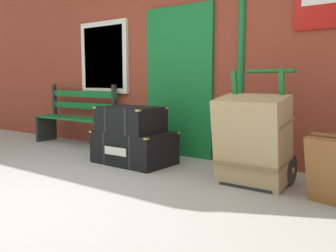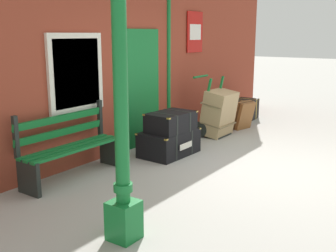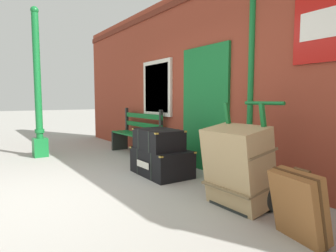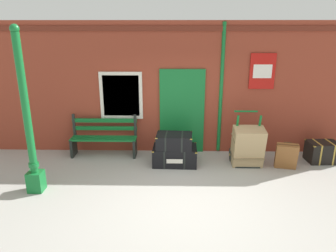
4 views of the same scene
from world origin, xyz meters
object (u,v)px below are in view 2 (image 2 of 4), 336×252
Objects in this scene: corner_trunk at (244,109)px; steamer_trunk_middle at (171,122)px; large_brown_trunk at (219,113)px; platform_bench at (70,147)px; porters_trolley at (211,122)px; steamer_trunk_base at (169,143)px; suitcase_olive at (244,115)px; lamp_post at (121,124)px.

steamer_trunk_middle is at bearing -175.94° from corner_trunk.
platform_bench is at bearing 170.54° from large_brown_trunk.
steamer_trunk_base is at bearing -176.18° from porters_trolley.
platform_bench is 1.34× the size of porters_trolley.
steamer_trunk_middle is 0.89× the size of large_brown_trunk.
corner_trunk is at bearing 23.48° from suitcase_olive.
steamer_trunk_middle is 1.33× the size of suitcase_olive.
lamp_post is at bearing -161.84° from porters_trolley.
corner_trunk reaches higher than steamer_trunk_base.
lamp_post is 4.66m from porters_trolley.
steamer_trunk_base is 1.63× the size of suitcase_olive.
suitcase_olive is at bearing -156.52° from corner_trunk.
large_brown_trunk reaches higher than steamer_trunk_base.
steamer_trunk_middle is at bearing 25.36° from lamp_post.
steamer_trunk_base is 0.37m from steamer_trunk_middle.
suitcase_olive is at bearing -4.24° from steamer_trunk_middle.
corner_trunk is at bearing 3.32° from steamer_trunk_base.
lamp_post reaches higher than porters_trolley.
porters_trolley reaches higher than large_brown_trunk.
porters_trolley is (1.65, 0.11, 0.06)m from steamer_trunk_base.
large_brown_trunk is 1.48× the size of suitcase_olive.
steamer_trunk_middle is at bearing -107.97° from steamer_trunk_base.
corner_trunk is at bearing 2.87° from porters_trolley.
lamp_post reaches higher than steamer_trunk_base.
porters_trolley is at bearing 5.36° from steamer_trunk_middle.
steamer_trunk_base is (1.74, -0.50, -0.23)m from platform_bench.
large_brown_trunk is at bearing -2.25° from steamer_trunk_base.
steamer_trunk_middle is (1.73, -0.55, 0.14)m from platform_bench.
corner_trunk is (1.83, 0.27, -0.23)m from large_brown_trunk.
steamer_trunk_base is 1.23× the size of steamer_trunk_middle.
platform_bench is 1.55× the size of steamer_trunk_base.
steamer_trunk_base is 1.45× the size of corner_trunk.
steamer_trunk_middle is at bearing 175.76° from suitcase_olive.
platform_bench is at bearing 176.73° from corner_trunk.
platform_bench is at bearing 163.96° from steamer_trunk_base.
porters_trolley is at bearing -6.56° from platform_bench.
platform_bench is 1.91× the size of steamer_trunk_middle.
steamer_trunk_base is (2.69, 1.31, -0.98)m from lamp_post.
suitcase_olive is (0.83, -0.34, 0.04)m from porters_trolley.
steamer_trunk_base is at bearing -16.04° from platform_bench.
lamp_post reaches higher than large_brown_trunk.
porters_trolley is at bearing -177.13° from corner_trunk.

